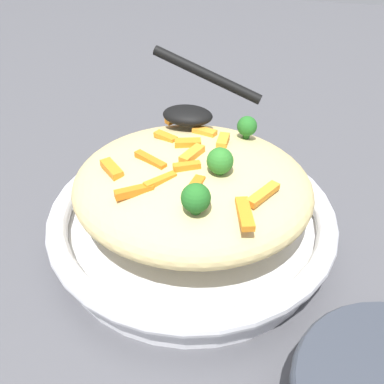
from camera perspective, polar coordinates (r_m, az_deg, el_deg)
ground_plane at (r=0.47m, az=0.00°, el=-6.24°), size 2.40×2.40×0.00m
serving_bowl at (r=0.45m, az=0.00°, el=-3.82°), size 0.30×0.30×0.05m
pasta_mound at (r=0.42m, az=0.00°, el=1.02°), size 0.24×0.23×0.07m
carrot_piece_0 at (r=0.38m, az=-4.39°, el=1.58°), size 0.03×0.03×0.01m
carrot_piece_1 at (r=0.39m, az=-0.08°, el=3.38°), size 0.03×0.02×0.01m
carrot_piece_2 at (r=0.44m, az=-3.65°, el=7.59°), size 0.03×0.02×0.01m
carrot_piece_3 at (r=0.40m, az=-0.06°, el=5.33°), size 0.02×0.03×0.01m
carrot_piece_4 at (r=0.37m, az=0.47°, el=0.90°), size 0.01×0.03×0.01m
carrot_piece_5 at (r=0.35m, az=7.26°, el=-2.96°), size 0.02×0.04×0.01m
carrot_piece_6 at (r=0.40m, az=-10.98°, el=3.16°), size 0.03×0.03×0.01m
carrot_piece_7 at (r=0.43m, az=4.27°, el=7.02°), size 0.01×0.02×0.01m
carrot_piece_8 at (r=0.42m, az=-0.58°, el=6.71°), size 0.03×0.02×0.01m
carrot_piece_9 at (r=0.49m, az=-1.70°, el=10.27°), size 0.03×0.04×0.01m
carrot_piece_10 at (r=0.37m, az=-7.96°, el=0.10°), size 0.03×0.03×0.01m
carrot_piece_11 at (r=0.40m, az=-5.74°, el=4.35°), size 0.04×0.03×0.01m
carrot_piece_12 at (r=0.45m, az=1.99°, el=8.24°), size 0.03×0.02×0.01m
carrot_piece_13 at (r=0.37m, az=9.76°, el=-0.28°), size 0.03×0.04×0.01m
broccoli_floret_0 at (r=0.45m, az=7.57°, el=8.92°), size 0.02×0.02×0.02m
broccoli_floret_1 at (r=0.34m, az=0.53°, el=-0.86°), size 0.03×0.03×0.03m
broccoli_floret_2 at (r=0.38m, az=3.87°, el=4.25°), size 0.02×0.02×0.03m
serving_spoon at (r=0.48m, az=0.34°, el=12.39°), size 0.14×0.10×0.06m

